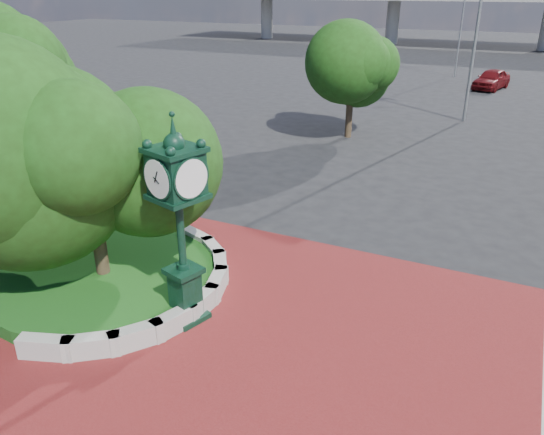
{
  "coord_description": "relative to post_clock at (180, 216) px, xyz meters",
  "views": [
    {
      "loc": [
        4.77,
        -9.41,
        7.6
      ],
      "look_at": [
        -0.57,
        1.5,
        2.29
      ],
      "focal_mm": 35.0,
      "sensor_mm": 36.0,
      "label": 1
    }
  ],
  "objects": [
    {
      "name": "street_lamp_far",
      "position": [
        0.18,
        42.96,
        2.22
      ],
      "size": [
        1.91,
        0.58,
        8.59
      ],
      "color": "slate",
      "rests_on": "ground"
    },
    {
      "name": "ground",
      "position": [
        1.99,
        0.39,
        -2.81
      ],
      "size": [
        200.0,
        200.0,
        0.0
      ],
      "primitive_type": "plane",
      "color": "black",
      "rests_on": "ground"
    },
    {
      "name": "grass_bed",
      "position": [
        -3.01,
        0.39,
        -2.61
      ],
      "size": [
        6.1,
        6.1,
        0.4
      ],
      "primitive_type": "cylinder",
      "color": "#174112",
      "rests_on": "ground"
    },
    {
      "name": "tree_street",
      "position": [
        -2.01,
        18.39,
        0.43
      ],
      "size": [
        4.4,
        4.4,
        5.45
      ],
      "color": "#38281C",
      "rests_on": "ground"
    },
    {
      "name": "post_clock",
      "position": [
        0.0,
        0.0,
        0.0
      ],
      "size": [
        1.28,
        1.28,
        5.12
      ],
      "color": "black",
      "rests_on": "ground"
    },
    {
      "name": "planter_wall",
      "position": [
        -0.72,
        0.39,
        -2.54
      ],
      "size": [
        2.96,
        6.77,
        0.54
      ],
      "color": "#9E9B93",
      "rests_on": "ground"
    },
    {
      "name": "street_lamp_near",
      "position": [
        3.42,
        25.14,
        3.24
      ],
      "size": [
        2.29,
        0.73,
        10.33
      ],
      "color": "slate",
      "rests_on": "ground"
    },
    {
      "name": "tree_planter",
      "position": [
        -3.01,
        0.39,
        0.91
      ],
      "size": [
        5.2,
        5.2,
        6.33
      ],
      "color": "#38281C",
      "rests_on": "ground"
    },
    {
      "name": "tree_northwest",
      "position": [
        -11.01,
        5.39,
        1.31
      ],
      "size": [
        5.6,
        5.6,
        6.93
      ],
      "color": "#38281C",
      "rests_on": "ground"
    },
    {
      "name": "parked_car",
      "position": [
        3.55,
        37.56,
        -2.02
      ],
      "size": [
        2.88,
        4.93,
        1.58
      ],
      "primitive_type": "imported",
      "rotation": [
        0.0,
        0.0,
        -0.23
      ],
      "color": "#5B0D10",
      "rests_on": "ground"
    },
    {
      "name": "plaza",
      "position": [
        1.99,
        -0.61,
        -2.79
      ],
      "size": [
        12.0,
        12.0,
        0.04
      ],
      "primitive_type": "cube",
      "color": "maroon",
      "rests_on": "ground"
    }
  ]
}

